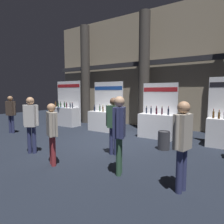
# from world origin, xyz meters

# --- Properties ---
(ground_plane) EXTENTS (26.40, 26.40, 0.00)m
(ground_plane) POSITION_xyz_m (0.00, 0.00, 0.00)
(ground_plane) COLOR black
(hall_colonnade) EXTENTS (13.20, 1.35, 6.29)m
(hall_colonnade) POSITION_xyz_m (0.00, 4.18, 3.11)
(hall_colonnade) COLOR gray
(hall_colonnade) RESTS_ON ground_plane
(exhibitor_booth_0) EXTENTS (1.81, 0.74, 2.53)m
(exhibitor_booth_0) POSITION_xyz_m (-4.17, 1.93, 0.64)
(exhibitor_booth_0) COLOR white
(exhibitor_booth_0) RESTS_ON ground_plane
(exhibitor_booth_1) EXTENTS (1.68, 0.66, 2.41)m
(exhibitor_booth_1) POSITION_xyz_m (-1.33, 1.87, 0.60)
(exhibitor_booth_1) COLOR white
(exhibitor_booth_1) RESTS_ON ground_plane
(exhibitor_booth_2) EXTENTS (1.51, 0.66, 2.29)m
(exhibitor_booth_2) POSITION_xyz_m (1.31, 1.91, 0.60)
(exhibitor_booth_2) COLOR white
(exhibitor_booth_2) RESTS_ON ground_plane
(trash_bin) EXTENTS (0.40, 0.40, 0.62)m
(trash_bin) POSITION_xyz_m (2.12, 0.40, 0.31)
(trash_bin) COLOR #38383D
(trash_bin) RESTS_ON ground_plane
(visitor_0) EXTENTS (0.36, 0.50, 1.82)m
(visitor_0) POSITION_xyz_m (1.90, -2.09, 1.09)
(visitor_0) COLOR #33563D
(visitor_0) RESTS_ON ground_plane
(visitor_1) EXTENTS (0.56, 0.30, 1.73)m
(visitor_1) POSITION_xyz_m (-4.68, -0.94, 1.04)
(visitor_1) COLOR navy
(visitor_1) RESTS_ON ground_plane
(visitor_3) EXTENTS (0.49, 0.31, 1.74)m
(visitor_3) POSITION_xyz_m (1.02, -0.96, 1.04)
(visitor_3) COLOR navy
(visitor_3) RESTS_ON ground_plane
(visitor_4) EXTENTS (0.51, 0.37, 1.62)m
(visitor_4) POSITION_xyz_m (0.15, -2.56, 0.95)
(visitor_4) COLOR maroon
(visitor_4) RESTS_ON ground_plane
(visitor_5) EXTENTS (0.43, 0.38, 1.76)m
(visitor_5) POSITION_xyz_m (-1.19, -2.25, 1.04)
(visitor_5) COLOR navy
(visitor_5) RESTS_ON ground_plane
(visitor_6) EXTENTS (0.29, 0.52, 1.74)m
(visitor_6) POSITION_xyz_m (3.31, -2.12, 1.03)
(visitor_6) COLOR navy
(visitor_6) RESTS_ON ground_plane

